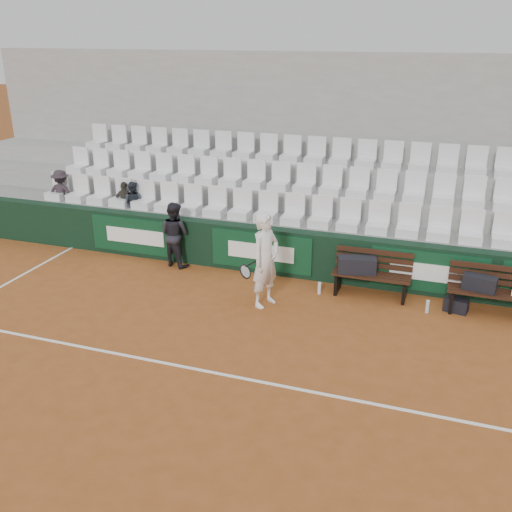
# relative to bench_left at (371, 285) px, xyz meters

# --- Properties ---
(ground) EXTENTS (80.00, 80.00, 0.00)m
(ground) POSITION_rel_bench_left_xyz_m (-2.17, -3.53, -0.23)
(ground) COLOR brown
(ground) RESTS_ON ground
(court_baseline) EXTENTS (18.00, 0.06, 0.01)m
(court_baseline) POSITION_rel_bench_left_xyz_m (-2.17, -3.53, -0.22)
(court_baseline) COLOR white
(court_baseline) RESTS_ON ground
(back_barrier) EXTENTS (18.00, 0.34, 1.00)m
(back_barrier) POSITION_rel_bench_left_xyz_m (-2.10, 0.47, 0.28)
(back_barrier) COLOR black
(back_barrier) RESTS_ON ground
(grandstand_tier_front) EXTENTS (18.00, 0.95, 1.00)m
(grandstand_tier_front) POSITION_rel_bench_left_xyz_m (-2.17, 1.10, 0.28)
(grandstand_tier_front) COLOR gray
(grandstand_tier_front) RESTS_ON ground
(grandstand_tier_mid) EXTENTS (18.00, 0.95, 1.45)m
(grandstand_tier_mid) POSITION_rel_bench_left_xyz_m (-2.17, 2.05, 0.50)
(grandstand_tier_mid) COLOR gray
(grandstand_tier_mid) RESTS_ON ground
(grandstand_tier_back) EXTENTS (18.00, 0.95, 1.90)m
(grandstand_tier_back) POSITION_rel_bench_left_xyz_m (-2.17, 3.00, 0.72)
(grandstand_tier_back) COLOR #979794
(grandstand_tier_back) RESTS_ON ground
(grandstand_rear_wall) EXTENTS (18.00, 0.30, 4.40)m
(grandstand_rear_wall) POSITION_rel_bench_left_xyz_m (-2.17, 3.62, 1.98)
(grandstand_rear_wall) COLOR #979794
(grandstand_rear_wall) RESTS_ON ground
(seat_row_front) EXTENTS (11.90, 0.44, 0.63)m
(seat_row_front) POSITION_rel_bench_left_xyz_m (-2.17, 0.92, 1.09)
(seat_row_front) COLOR white
(seat_row_front) RESTS_ON grandstand_tier_front
(seat_row_mid) EXTENTS (11.90, 0.44, 0.63)m
(seat_row_mid) POSITION_rel_bench_left_xyz_m (-2.17, 1.87, 1.54)
(seat_row_mid) COLOR white
(seat_row_mid) RESTS_ON grandstand_tier_mid
(seat_row_back) EXTENTS (11.90, 0.44, 0.63)m
(seat_row_back) POSITION_rel_bench_left_xyz_m (-2.17, 2.82, 1.99)
(seat_row_back) COLOR silver
(seat_row_back) RESTS_ON grandstand_tier_back
(bench_left) EXTENTS (1.50, 0.56, 0.45)m
(bench_left) POSITION_rel_bench_left_xyz_m (0.00, 0.00, 0.00)
(bench_left) COLOR #341A0F
(bench_left) RESTS_ON ground
(bench_right) EXTENTS (1.50, 0.56, 0.45)m
(bench_right) POSITION_rel_bench_left_xyz_m (2.16, -0.10, 0.00)
(bench_right) COLOR #32190F
(bench_right) RESTS_ON ground
(sports_bag_left) EXTENTS (0.79, 0.48, 0.31)m
(sports_bag_left) POSITION_rel_bench_left_xyz_m (-0.30, 0.01, 0.38)
(sports_bag_left) COLOR black
(sports_bag_left) RESTS_ON bench_left
(sports_bag_right) EXTENTS (0.63, 0.38, 0.27)m
(sports_bag_right) POSITION_rel_bench_left_xyz_m (1.95, -0.08, 0.36)
(sports_bag_right) COLOR black
(sports_bag_right) RESTS_ON bench_right
(sports_bag_ground) EXTENTS (0.47, 0.34, 0.26)m
(sports_bag_ground) POSITION_rel_bench_left_xyz_m (1.61, -0.17, -0.10)
(sports_bag_ground) COLOR black
(sports_bag_ground) RESTS_ON ground
(water_bottle_near) EXTENTS (0.07, 0.07, 0.24)m
(water_bottle_near) POSITION_rel_bench_left_xyz_m (-0.96, -0.25, -0.10)
(water_bottle_near) COLOR silver
(water_bottle_near) RESTS_ON ground
(water_bottle_far) EXTENTS (0.07, 0.07, 0.24)m
(water_bottle_far) POSITION_rel_bench_left_xyz_m (1.10, -0.40, -0.10)
(water_bottle_far) COLOR silver
(water_bottle_far) RESTS_ON ground
(tennis_player) EXTENTS (0.82, 0.77, 1.82)m
(tennis_player) POSITION_rel_bench_left_xyz_m (-1.84, -1.04, 0.68)
(tennis_player) COLOR white
(tennis_player) RESTS_ON ground
(ball_kid) EXTENTS (0.82, 0.71, 1.44)m
(ball_kid) POSITION_rel_bench_left_xyz_m (-4.32, 0.19, 0.50)
(ball_kid) COLOR black
(ball_kid) RESTS_ON ground
(spectator_a) EXTENTS (0.80, 0.53, 1.16)m
(spectator_a) POSITION_rel_bench_left_xyz_m (-7.76, 0.97, 1.36)
(spectator_a) COLOR #292127
(spectator_a) RESTS_ON grandstand_tier_front
(spectator_b) EXTENTS (0.60, 0.26, 1.01)m
(spectator_b) POSITION_rel_bench_left_xyz_m (-5.98, 0.97, 1.28)
(spectator_b) COLOR #35302A
(spectator_b) RESTS_ON grandstand_tier_front
(spectator_c) EXTENTS (0.54, 0.44, 1.04)m
(spectator_c) POSITION_rel_bench_left_xyz_m (-5.77, 0.97, 1.30)
(spectator_c) COLOR #1F252F
(spectator_c) RESTS_ON grandstand_tier_front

